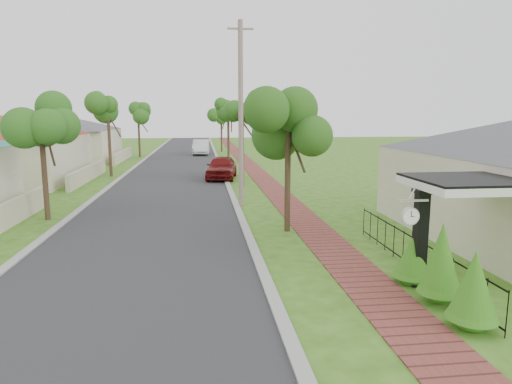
{
  "coord_description": "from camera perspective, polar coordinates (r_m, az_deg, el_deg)",
  "views": [
    {
      "loc": [
        -1.0,
        -11.76,
        4.35
      ],
      "look_at": [
        1.03,
        5.08,
        1.5
      ],
      "focal_mm": 32.0,
      "sensor_mm": 36.0,
      "label": 1
    }
  ],
  "objects": [
    {
      "name": "near_tree",
      "position": [
        16.95,
        4.05,
        8.49
      ],
      "size": [
        1.98,
        1.98,
        5.09
      ],
      "color": "#382619",
      "rests_on": "ground"
    },
    {
      "name": "utility_pole",
      "position": [
        21.85,
        -1.91,
        9.66
      ],
      "size": [
        1.2,
        0.24,
        8.68
      ],
      "color": "gray",
      "rests_on": "ground"
    },
    {
      "name": "ground",
      "position": [
        12.58,
        -1.93,
        -10.7
      ],
      "size": [
        160.0,
        160.0,
        0.0
      ],
      "primitive_type": "plane",
      "color": "#356518",
      "rests_on": "ground"
    },
    {
      "name": "hedge_row",
      "position": [
        11.49,
        22.14,
        -9.17
      ],
      "size": [
        0.93,
        3.57,
        2.07
      ],
      "color": "#155F13",
      "rests_on": "ground"
    },
    {
      "name": "station_clock",
      "position": [
        11.78,
        18.73,
        -2.73
      ],
      "size": [
        0.75,
        0.13,
        0.64
      ],
      "color": "silver",
      "rests_on": "ground"
    },
    {
      "name": "sidewalk",
      "position": [
        32.34,
        0.74,
        1.8
      ],
      "size": [
        1.5,
        120.0,
        0.03
      ],
      "primitive_type": "cube",
      "color": "brown",
      "rests_on": "ground"
    },
    {
      "name": "parked_car_white",
      "position": [
        51.98,
        -6.89,
        5.57
      ],
      "size": [
        1.95,
        5.07,
        1.65
      ],
      "primitive_type": "imported",
      "rotation": [
        0.0,
        0.0,
        -0.04
      ],
      "color": "white",
      "rests_on": "ground"
    },
    {
      "name": "porch_post",
      "position": [
        12.53,
        19.79,
        -5.97
      ],
      "size": [
        0.48,
        0.48,
        2.52
      ],
      "color": "black",
      "rests_on": "ground"
    },
    {
      "name": "parked_car_red",
      "position": [
        31.8,
        -4.32,
        3.09
      ],
      "size": [
        2.56,
        4.91,
        1.59
      ],
      "primitive_type": "imported",
      "rotation": [
        0.0,
        0.0,
        -0.15
      ],
      "color": "maroon",
      "rests_on": "ground"
    },
    {
      "name": "street_trees",
      "position": [
        38.65,
        -9.8,
        9.67
      ],
      "size": [
        10.7,
        37.65,
        5.89
      ],
      "color": "#382619",
      "rests_on": "ground"
    },
    {
      "name": "far_house_grey",
      "position": [
        47.89,
        -23.98,
        6.31
      ],
      "size": [
        15.56,
        15.56,
        4.6
      ],
      "color": "beige",
      "rests_on": "ground"
    },
    {
      "name": "picket_fence",
      "position": [
        13.7,
        19.1,
        -7.18
      ],
      "size": [
        0.03,
        8.02,
        1.0
      ],
      "color": "black",
      "rests_on": "ground"
    },
    {
      "name": "kerb_right",
      "position": [
        32.1,
        -3.87,
        1.72
      ],
      "size": [
        0.3,
        120.0,
        0.1
      ],
      "primitive_type": "cube",
      "color": "#9E9E99",
      "rests_on": "ground"
    },
    {
      "name": "road",
      "position": [
        32.12,
        -10.39,
        1.59
      ],
      "size": [
        7.0,
        120.0,
        0.02
      ],
      "primitive_type": "cube",
      "color": "#28282B",
      "rests_on": "ground"
    },
    {
      "name": "kerb_left",
      "position": [
        32.56,
        -16.81,
        1.44
      ],
      "size": [
        0.3,
        120.0,
        0.1
      ],
      "primitive_type": "cube",
      "color": "#9E9E99",
      "rests_on": "ground"
    }
  ]
}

